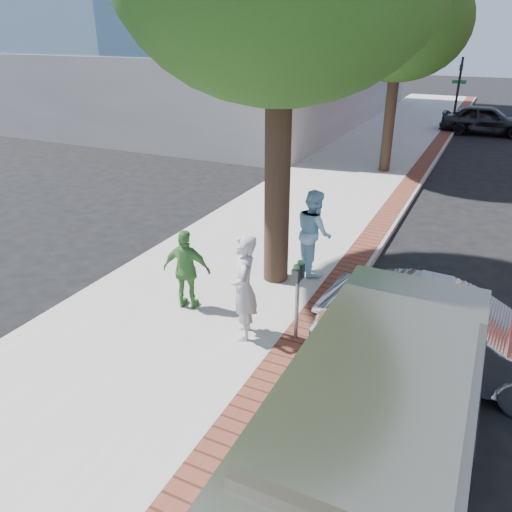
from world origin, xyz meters
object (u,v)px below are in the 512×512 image
Objects in this scene: person_green at (187,270)px; bg_car at (486,120)px; van at (382,407)px; person_gray at (244,288)px; sedan_silver at (447,333)px; person_officer at (314,232)px; parking_meter at (298,285)px.

person_green reaches higher than bg_car.
bg_car is at bearing -112.90° from person_green.
van is at bearing 139.27° from person_green.
person_gray is 22.80m from bg_car.
bg_car is (-0.54, 21.91, 0.09)m from sedan_silver.
bg_car is 24.46m from van.
person_officer reaches higher than sedan_silver.
van is (0.05, -24.46, 0.26)m from bg_car.
person_officer is 3.79m from sedan_silver.
bg_car is (2.50, 19.68, -0.32)m from person_officer.
parking_meter is 0.93× the size of person_green.
bg_car is at bearing 4.56° from sedan_silver.
person_gray is 3.34m from sedan_silver.
parking_meter reaches higher than sedan_silver.
bg_car is 0.88× the size of van.
van is at bearing -48.21° from parking_meter.
person_green reaches higher than parking_meter.
person_gray reaches higher than person_officer.
parking_meter is 0.29× the size of van.
person_gray is 1.49m from person_green.
sedan_silver is (4.66, 0.30, -0.27)m from person_green.
parking_meter is at bearing 174.20° from bg_car.
person_gray reaches higher than sedan_silver.
person_green is (-1.62, -2.52, -0.14)m from person_officer.
van reaches higher than bg_car.
person_green is 22.59m from bg_car.
sedan_silver is at bearing 79.26° from van.
van reaches higher than person_green.
person_green is at bearing 176.67° from parking_meter.
parking_meter is 2.48m from sedan_silver.
person_officer is 0.46× the size of sedan_silver.
person_officer reaches higher than parking_meter.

